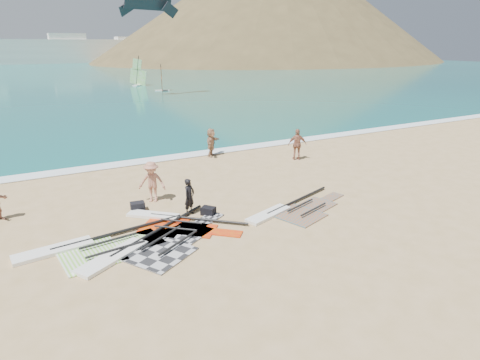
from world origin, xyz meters
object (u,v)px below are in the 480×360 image
beachgoer_back (297,144)px  rig_red (172,222)px  person_wetsuit (189,197)px  gear_bag_near (138,206)px  beachgoer_right (211,142)px  rig_orange (293,210)px  gear_bag_far (208,211)px  beachgoer_mid (152,182)px  rig_green (94,246)px  rig_grey (151,245)px

beachgoer_back → rig_red: bearing=55.2°
person_wetsuit → gear_bag_near: bearing=110.1°
gear_bag_near → beachgoer_right: size_ratio=0.33×
rig_orange → gear_bag_far: 3.55m
beachgoer_right → beachgoer_mid: bearing=-178.2°
beachgoer_right → beachgoer_back: bearing=-81.4°
gear_bag_far → beachgoer_back: size_ratio=0.30×
beachgoer_back → rig_green: bearing=51.7°
beachgoer_mid → gear_bag_far: bearing=-25.1°
rig_green → gear_bag_far: 4.68m
rig_green → beachgoer_back: (12.74, 5.72, 0.89)m
gear_bag_near → gear_bag_far: gear_bag_near is taller
rig_green → beachgoer_back: bearing=17.1°
beachgoer_right → rig_grey: bearing=-169.2°
gear_bag_near → beachgoer_right: 9.01m
rig_red → rig_grey: bearing=-89.9°
gear_bag_far → beachgoer_right: size_ratio=0.32×
rig_grey → beachgoer_right: bearing=23.7°
rig_red → gear_bag_far: size_ratio=7.68×
rig_grey → beachgoer_back: (11.01, 6.57, 0.89)m
beachgoer_mid → beachgoer_right: 7.87m
beachgoer_mid → rig_red: bearing=-57.8°
person_wetsuit → beachgoer_back: 9.89m
rig_red → beachgoer_back: bearing=69.2°
rig_red → beachgoer_mid: beachgoer_mid is taller
rig_red → gear_bag_far: 1.61m
beachgoer_back → beachgoer_mid: bearing=41.9°
rig_orange → beachgoer_right: size_ratio=3.09×
gear_bag_far → beachgoer_mid: (-1.56, 2.53, 0.75)m
person_wetsuit → beachgoer_mid: bearing=81.6°
rig_green → person_wetsuit: person_wetsuit is taller
rig_grey → beachgoer_mid: 4.38m
rig_orange → beachgoer_back: bearing=34.0°
rig_green → gear_bag_far: (4.62, 0.71, 0.12)m
rig_orange → beachgoer_mid: bearing=122.4°
beachgoer_mid → gear_bag_near: bearing=-107.9°
gear_bag_near → beachgoer_right: (6.33, 6.37, 0.70)m
rig_orange → rig_red: (-4.88, 1.27, -0.00)m
gear_bag_near → person_wetsuit: (1.80, -1.40, 0.58)m
rig_orange → beachgoer_mid: size_ratio=2.96×
rig_green → rig_red: size_ratio=1.43×
gear_bag_near → rig_grey: bearing=-97.7°
rig_green → beachgoer_right: 12.35m
gear_bag_far → person_wetsuit: bearing=146.4°
gear_bag_far → beachgoer_right: 9.11m
rig_grey → rig_orange: size_ratio=1.11×
rig_orange → beachgoer_right: beachgoer_right is taller
beachgoer_back → beachgoer_right: beachgoer_back is taller
rig_green → rig_orange: 7.92m
rig_grey → person_wetsuit: (2.25, 1.97, 0.71)m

